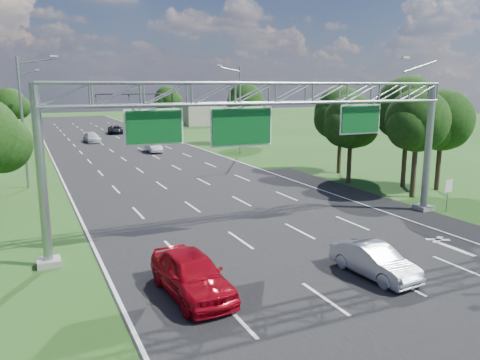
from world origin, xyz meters
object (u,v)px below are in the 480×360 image
silver_sedan (374,261)px  box_truck (137,121)px  regulatory_sign (448,189)px  traffic_signal (151,103)px  sign_gantry (273,105)px  red_coupe (192,274)px

silver_sedan → box_truck: size_ratio=0.54×
silver_sedan → box_truck: (6.60, 72.45, 0.69)m
regulatory_sign → box_truck: 66.59m
traffic_signal → box_truck: (0.48, 12.42, -3.80)m
sign_gantry → red_coupe: 10.47m
regulatory_sign → box_truck: bearing=93.8°
regulatory_sign → red_coupe: size_ratio=0.42×
regulatory_sign → box_truck: box_truck is taller
sign_gantry → traffic_signal: (7.15, 53.00, -1.72)m
silver_sedan → box_truck: bearing=80.1°
regulatory_sign → red_coupe: regulatory_sign is taller
sign_gantry → regulatory_sign: (12.07, -1.02, -5.38)m
box_truck → silver_sedan: bearing=-98.4°
sign_gantry → regulatory_sign: sign_gantry is taller
sign_gantry → traffic_signal: bearing=82.3°
red_coupe → box_truck: size_ratio=0.66×
sign_gantry → box_truck: 66.10m
box_truck → traffic_signal: bearing=-95.4°
traffic_signal → silver_sedan: traffic_signal is taller
sign_gantry → box_truck: size_ratio=3.09×
traffic_signal → silver_sedan: (-6.12, -60.04, -4.49)m
regulatory_sign → traffic_signal: traffic_signal is taller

